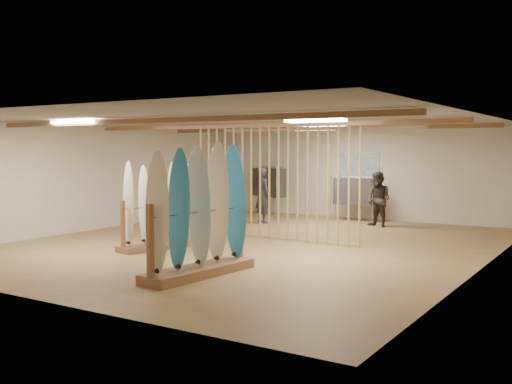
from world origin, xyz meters
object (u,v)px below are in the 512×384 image
Objects in this scene: rack_left at (159,220)px; shopper_a at (263,191)px; clothing_rack_b at (353,192)px; rack_right at (199,233)px; shopper_b at (379,196)px; clothing_rack_a at (269,182)px.

shopper_a is (-0.44, 5.02, 0.30)m from rack_left.
clothing_rack_b is at bearing 89.19° from rack_left.
rack_right is 1.36× the size of shopper_b.
rack_left is at bearing -54.06° from clothing_rack_a.
rack_left is at bearing 122.24° from shopper_a.
rack_left reaches higher than shopper_b.
rack_right reaches higher than clothing_rack_a.
shopper_b is at bearing 93.29° from rack_right.
clothing_rack_a reaches higher than clothing_rack_b.
shopper_b is at bearing 78.15° from rack_left.
shopper_a is at bearing 108.02° from rack_left.
clothing_rack_b is 1.37m from shopper_b.
shopper_b is (1.10, -0.81, -0.03)m from clothing_rack_b.
rack_right is 9.66m from clothing_rack_a.
rack_right is at bearing -22.75° from rack_left.
clothing_rack_b is (3.12, -0.26, -0.17)m from clothing_rack_a.
clothing_rack_a is (-3.92, 8.83, 0.32)m from rack_right.
clothing_rack_a is 4.36m from shopper_b.
shopper_b is at bearing -136.20° from shopper_a.
clothing_rack_a is 0.88× the size of shopper_a.
rack_right is (2.47, -1.78, 0.12)m from rack_left.
rack_left is 6.59m from shopper_b.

